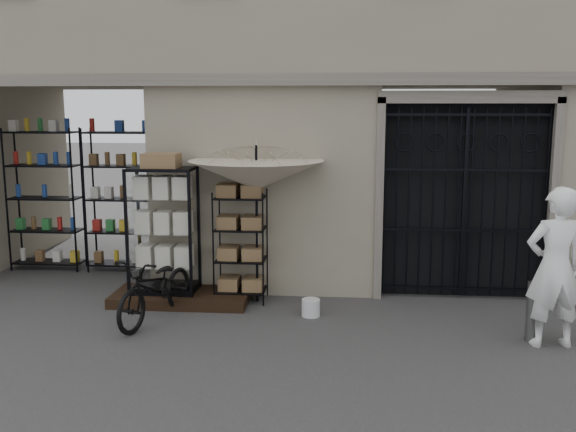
# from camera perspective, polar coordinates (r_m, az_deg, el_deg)

# --- Properties ---
(ground) EXTENTS (80.00, 80.00, 0.00)m
(ground) POSITION_cam_1_polar(r_m,az_deg,el_deg) (7.98, 4.97, -11.44)
(ground) COLOR black
(ground) RESTS_ON ground
(main_building) EXTENTS (14.00, 4.00, 9.00)m
(main_building) POSITION_cam_1_polar(r_m,az_deg,el_deg) (11.54, 5.33, 17.85)
(main_building) COLOR gray
(main_building) RESTS_ON ground
(shop_recess) EXTENTS (3.00, 1.70, 3.00)m
(shop_recess) POSITION_cam_1_polar(r_m,az_deg,el_deg) (11.25, -18.50, 2.26)
(shop_recess) COLOR black
(shop_recess) RESTS_ON ground
(shop_shelving) EXTENTS (2.70, 0.50, 2.50)m
(shop_shelving) POSITION_cam_1_polar(r_m,az_deg,el_deg) (11.76, -17.70, 1.38)
(shop_shelving) COLOR black
(shop_shelving) RESTS_ON ground
(iron_gate) EXTENTS (2.50, 0.21, 3.00)m
(iron_gate) POSITION_cam_1_polar(r_m,az_deg,el_deg) (9.97, 15.22, 1.49)
(iron_gate) COLOR black
(iron_gate) RESTS_ON ground
(step_platform) EXTENTS (2.00, 0.90, 0.15)m
(step_platform) POSITION_cam_1_polar(r_m,az_deg,el_deg) (9.70, -9.45, -7.14)
(step_platform) COLOR black
(step_platform) RESTS_ON ground
(display_cabinet) EXTENTS (1.07, 0.89, 2.00)m
(display_cabinet) POSITION_cam_1_polar(r_m,az_deg,el_deg) (9.59, -10.97, -1.81)
(display_cabinet) COLOR black
(display_cabinet) RESTS_ON step_platform
(wire_rack) EXTENTS (0.81, 0.65, 1.66)m
(wire_rack) POSITION_cam_1_polar(r_m,az_deg,el_deg) (9.53, -4.22, -2.77)
(wire_rack) COLOR black
(wire_rack) RESTS_ON ground
(market_umbrella) EXTENTS (1.71, 1.75, 2.79)m
(market_umbrella) POSITION_cam_1_polar(r_m,az_deg,el_deg) (9.27, -2.84, 4.36)
(market_umbrella) COLOR black
(market_umbrella) RESTS_ON ground
(white_bucket) EXTENTS (0.30, 0.30, 0.24)m
(white_bucket) POSITION_cam_1_polar(r_m,az_deg,el_deg) (8.97, 2.04, -8.14)
(white_bucket) COLOR silver
(white_bucket) RESTS_ON ground
(bicycle) EXTENTS (0.84, 1.05, 1.75)m
(bicycle) POSITION_cam_1_polar(r_m,az_deg,el_deg) (9.01, -11.49, -9.07)
(bicycle) COLOR black
(bicycle) RESTS_ON ground
(steel_bollard) EXTENTS (0.18, 0.18, 0.75)m
(steel_bollard) POSITION_cam_1_polar(r_m,az_deg,el_deg) (8.53, 20.86, -7.95)
(steel_bollard) COLOR #606060
(steel_bollard) RESTS_ON ground
(shopkeeper) EXTENTS (1.00, 2.04, 0.47)m
(shopkeeper) POSITION_cam_1_polar(r_m,az_deg,el_deg) (8.58, 22.18, -10.59)
(shopkeeper) COLOR white
(shopkeeper) RESTS_ON ground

